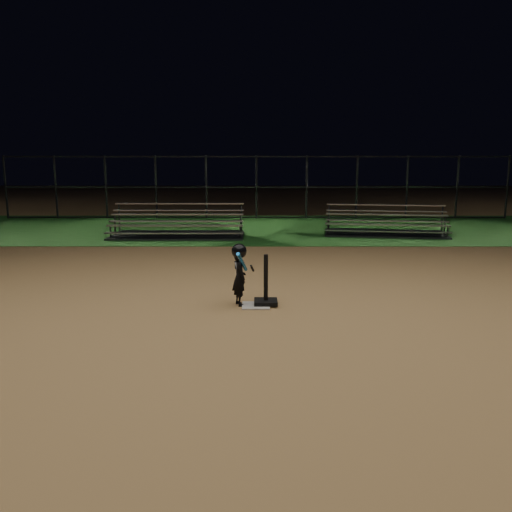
{
  "coord_description": "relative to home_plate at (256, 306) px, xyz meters",
  "views": [
    {
      "loc": [
        0.01,
        -8.38,
        2.36
      ],
      "look_at": [
        0.0,
        1.0,
        0.65
      ],
      "focal_mm": 37.44,
      "sensor_mm": 36.0,
      "label": 1
    }
  ],
  "objects": [
    {
      "name": "child_batter",
      "position": [
        -0.27,
        0.08,
        0.53
      ],
      "size": [
        0.41,
        0.61,
        1.02
      ],
      "rotation": [
        0.0,
        0.0,
        1.95
      ],
      "color": "black",
      "rests_on": "ground"
    },
    {
      "name": "bleacher_left",
      "position": [
        -2.42,
        7.93,
        0.19
      ],
      "size": [
        4.05,
        1.98,
        0.99
      ],
      "rotation": [
        0.0,
        0.0,
        0.0
      ],
      "color": "silver",
      "rests_on": "ground"
    },
    {
      "name": "backstop_fence",
      "position": [
        0.0,
        13.0,
        1.24
      ],
      "size": [
        20.08,
        0.08,
        2.5
      ],
      "color": "#38383D",
      "rests_on": "ground"
    },
    {
      "name": "grass_strip",
      "position": [
        0.0,
        10.0,
        -0.01
      ],
      "size": [
        60.0,
        8.0,
        0.01
      ],
      "primitive_type": "cube",
      "color": "#1B4E19",
      "rests_on": "ground"
    },
    {
      "name": "bleacher_right",
      "position": [
        4.08,
        8.35,
        0.18
      ],
      "size": [
        3.98,
        2.4,
        0.92
      ],
      "rotation": [
        0.0,
        0.0,
        -0.16
      ],
      "color": "silver",
      "rests_on": "ground"
    },
    {
      "name": "home_plate",
      "position": [
        0.0,
        0.0,
        0.0
      ],
      "size": [
        0.45,
        0.45,
        0.02
      ],
      "primitive_type": "cube",
      "color": "beige",
      "rests_on": "ground"
    },
    {
      "name": "ground",
      "position": [
        0.0,
        0.0,
        -0.01
      ],
      "size": [
        80.0,
        80.0,
        0.0
      ],
      "primitive_type": "plane",
      "color": "#AD834E",
      "rests_on": "ground"
    },
    {
      "name": "batting_tee",
      "position": [
        0.16,
        0.08,
        0.16
      ],
      "size": [
        0.38,
        0.38,
        0.82
      ],
      "color": "black",
      "rests_on": "home_plate"
    }
  ]
}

